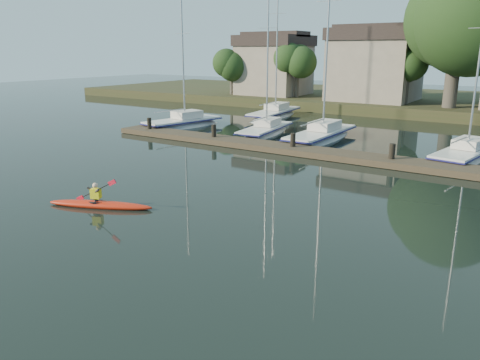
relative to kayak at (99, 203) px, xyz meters
The scene contains 9 objects.
ground 4.66m from the kayak, ahead, with size 160.00×160.00×0.00m, color black.
kayak is the anchor object (origin of this frame).
dock 14.28m from the kayak, 71.09° to the left, with size 34.00×2.00×1.80m.
sailboat_0 20.21m from the kayak, 120.91° to the left, with size 3.72×8.33×12.78m.
sailboat_1 18.40m from the kayak, 99.57° to the left, with size 3.04×8.19×13.08m.
sailboat_2 18.35m from the kayak, 85.72° to the left, with size 2.25×9.51×15.73m.
sailboat_3 20.39m from the kayak, 58.20° to the left, with size 3.28×8.00×12.53m.
sailboat_5 27.50m from the kayak, 104.90° to the left, with size 3.22×9.73×15.81m.
shore 40.40m from the kayak, 81.09° to the left, with size 90.00×25.25×12.75m.
Camera 1 is at (9.84, -11.14, 6.06)m, focal length 35.00 mm.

